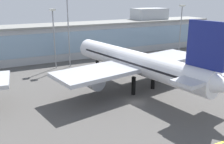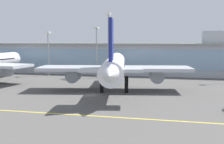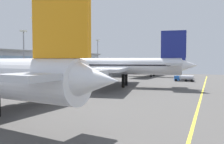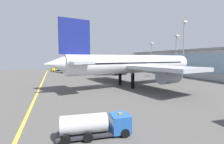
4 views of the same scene
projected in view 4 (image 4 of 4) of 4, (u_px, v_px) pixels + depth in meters
The scene contains 10 objects.
ground_plane at pixel (106, 85), 58.99m from camera, with size 192.93×192.93×0.00m, color #514F4C.
taxiway_centreline_stripe at pixel (39, 89), 51.58m from camera, with size 154.34×0.50×0.01m, color yellow.
terminal_building at pixel (218, 63), 74.88m from camera, with size 140.81×14.00×19.37m.
airliner_near_left at pixel (103, 62), 110.20m from camera, with size 46.98×59.18×19.62m.
airliner_near_right at pixel (134, 64), 56.52m from camera, with size 47.76×58.78×20.48m.
fuel_tanker_truck at pixel (56, 69), 119.27m from camera, with size 7.28×8.74×2.90m.
baggage_tug_near at pixel (97, 124), 20.26m from camera, with size 3.62×9.23×2.90m.
apron_light_mast_west at pixel (184, 42), 74.85m from camera, with size 1.80×1.80×26.54m.
apron_light_mast_centre at pixel (151, 53), 100.77m from camera, with size 1.80×1.80×19.25m.
apron_light_mast_far_east at pixel (176, 49), 80.12m from camera, with size 1.80×1.80×20.95m.
Camera 4 is at (55.72, -17.52, 9.75)m, focal length 26.14 mm.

